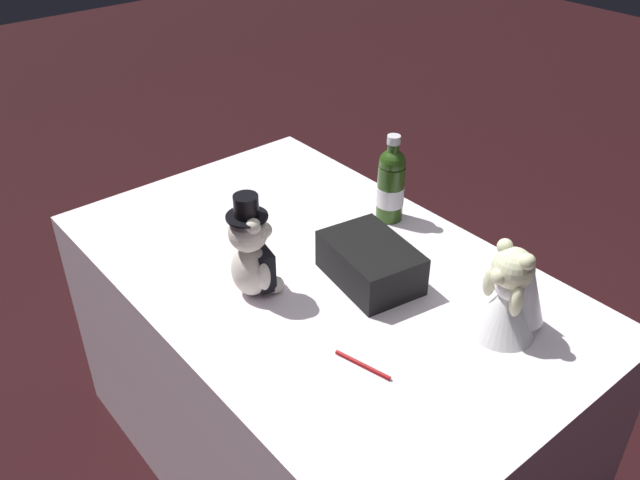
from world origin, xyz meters
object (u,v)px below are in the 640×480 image
champagne_bottle (391,184)px  gift_case_black (370,262)px  teddy_bear_bride (513,294)px  signing_pen (365,366)px  teddy_bear_groom (252,254)px

champagne_bottle → gift_case_black: 0.33m
teddy_bear_bride → signing_pen: bearing=-108.7°
teddy_bear_bride → gift_case_black: bearing=-161.5°
teddy_bear_groom → signing_pen: teddy_bear_groom is taller
champagne_bottle → signing_pen: 0.68m
teddy_bear_bride → champagne_bottle: 0.58m
signing_pen → gift_case_black: (-0.24, 0.24, 0.05)m
teddy_bear_groom → teddy_bear_bride: bearing=37.2°
champagne_bottle → gift_case_black: champagne_bottle is taller
teddy_bear_groom → signing_pen: size_ratio=1.91×
champagne_bottle → gift_case_black: (0.20, -0.26, -0.06)m
teddy_bear_groom → champagne_bottle: bearing=94.4°
gift_case_black → champagne_bottle: bearing=126.5°
teddy_bear_groom → gift_case_black: bearing=60.3°
champagne_bottle → teddy_bear_groom: bearing=-85.6°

